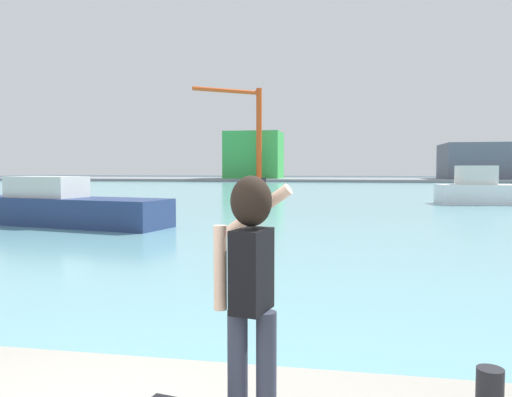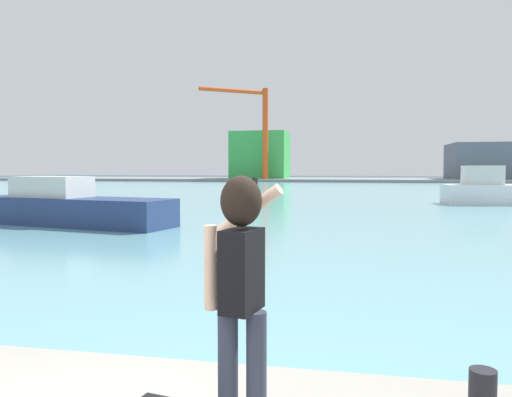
{
  "view_description": "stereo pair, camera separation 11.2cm",
  "coord_description": "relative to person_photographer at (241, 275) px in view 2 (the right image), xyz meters",
  "views": [
    {
      "loc": [
        1.37,
        -2.38,
        2.33
      ],
      "look_at": [
        -0.12,
        5.7,
        1.83
      ],
      "focal_mm": 35.07,
      "sensor_mm": 36.0,
      "label": 1
    },
    {
      "loc": [
        1.48,
        -2.36,
        2.33
      ],
      "look_at": [
        -0.12,
        5.7,
        1.83
      ],
      "focal_mm": 35.07,
      "sensor_mm": 36.0,
      "label": 2
    }
  ],
  "objects": [
    {
      "name": "far_shore_dock",
      "position": [
        -0.73,
        91.1,
        -1.36
      ],
      "size": [
        140.0,
        20.0,
        0.5
      ],
      "primitive_type": "cube",
      "color": "gray",
      "rests_on": "ground_plane"
    },
    {
      "name": "harbor_bollard",
      "position": [
        1.68,
        0.55,
        -0.9
      ],
      "size": [
        0.2,
        0.2,
        0.32
      ],
      "primitive_type": "cylinder",
      "color": "black",
      "rests_on": "quay_promenade"
    },
    {
      "name": "port_crane",
      "position": [
        -16.23,
        82.6,
        8.75
      ],
      "size": [
        10.55,
        7.83,
        15.84
      ],
      "color": "#D84C19",
      "rests_on": "far_shore_dock"
    },
    {
      "name": "person_photographer",
      "position": [
        0.0,
        0.0,
        0.0
      ],
      "size": [
        0.53,
        0.57,
        1.74
      ],
      "rotation": [
        0.0,
        0.0,
        1.36
      ],
      "color": "#2D3342",
      "rests_on": "quay_promenade"
    },
    {
      "name": "harbor_water",
      "position": [
        -0.73,
        51.1,
        -1.6
      ],
      "size": [
        140.0,
        100.0,
        0.02
      ],
      "primitive_type": "cube",
      "color": "#6BA8B2",
      "rests_on": "ground_plane"
    },
    {
      "name": "boat_moored",
      "position": [
        -10.74,
        15.27,
        -0.86
      ],
      "size": [
        9.03,
        3.94,
        1.98
      ],
      "rotation": [
        0.0,
        0.0,
        -0.2
      ],
      "color": "navy",
      "rests_on": "harbor_water"
    },
    {
      "name": "warehouse_right",
      "position": [
        25.44,
        91.33,
        2.02
      ],
      "size": [
        16.49,
        12.02,
        6.25
      ],
      "primitive_type": "cube",
      "color": "slate",
      "rests_on": "far_shore_dock"
    },
    {
      "name": "boat_moored_2",
      "position": [
        9.41,
        31.28,
        -0.7
      ],
      "size": [
        6.41,
        2.98,
        2.5
      ],
      "rotation": [
        0.0,
        0.0,
        0.09
      ],
      "color": "white",
      "rests_on": "harbor_water"
    },
    {
      "name": "warehouse_left",
      "position": [
        -17.01,
        89.99,
        3.25
      ],
      "size": [
        10.27,
        8.6,
        8.72
      ],
      "primitive_type": "cube",
      "color": "green",
      "rests_on": "far_shore_dock"
    },
    {
      "name": "ground_plane",
      "position": [
        -0.73,
        49.1,
        -1.61
      ],
      "size": [
        220.0,
        220.0,
        0.0
      ],
      "primitive_type": "plane",
      "color": "#334751"
    }
  ]
}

